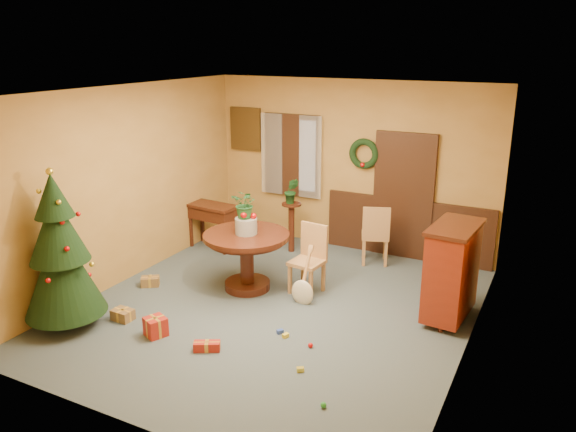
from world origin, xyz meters
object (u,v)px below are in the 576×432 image
Objects in this scene: chair_near at (310,256)px; dining_table at (247,250)px; christmas_tree at (60,254)px; writing_desk at (212,215)px; sideboard at (452,270)px.

dining_table is at bearing -157.13° from chair_near.
christmas_tree reaches higher than chair_near.
christmas_tree is at bearing -126.44° from dining_table.
christmas_tree is 3.23m from writing_desk.
sideboard is (4.30, 2.38, -0.29)m from christmas_tree.
sideboard is (1.98, 0.03, 0.16)m from chair_near.
writing_desk is at bearing 159.30° from chair_near.
christmas_tree is 1.60× the size of sideboard.
sideboard is (2.83, 0.39, 0.09)m from dining_table.
dining_table is 0.60× the size of christmas_tree.
writing_desk is 4.33m from sideboard.
christmas_tree is 4.92m from sideboard.
christmas_tree is 2.23× the size of writing_desk.
dining_table is 2.51m from christmas_tree.
sideboard reaches higher than dining_table.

